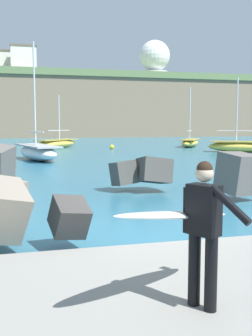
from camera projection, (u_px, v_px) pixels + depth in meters
ground_plane at (146, 230)px, 9.48m from camera, size 400.00×400.00×0.00m
walkway_path at (233, 294)px, 5.62m from camera, size 48.00×4.40×0.24m
breakwater_jetty at (2, 177)px, 11.26m from camera, size 30.85×7.82×2.37m
surfer_with_board at (194, 222)px, 4.87m from camera, size 2.00×1.51×1.78m
boat_near_right at (190, 142)px, 43.99m from camera, size 4.38×5.83×6.33m
boat_mid_left at (241, 146)px, 35.37m from camera, size 5.74×4.35×6.41m
boat_mid_centre at (57, 143)px, 41.61m from camera, size 5.20×5.51×5.38m
boat_far_left at (38, 152)px, 27.65m from camera, size 3.23×6.25×7.92m
mooring_buoy_inner at (112, 147)px, 39.68m from camera, size 0.44×0.44×0.44m
headland_bluff at (5, 107)px, 86.56m from camera, size 97.99×37.62×12.06m
radar_dome at (155, 60)px, 92.72m from camera, size 6.95×6.95×9.24m
station_building_west at (1, 64)px, 84.32m from camera, size 7.10×6.19×5.20m
station_building_central at (24, 60)px, 79.07m from camera, size 4.96×5.63×5.23m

